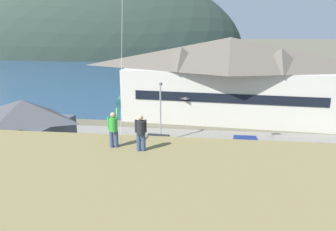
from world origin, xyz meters
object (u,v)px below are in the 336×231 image
at_px(storage_shed_near_lot, 25,130).
at_px(wharf_dock, 153,95).
at_px(moored_boat_outer_mooring, 173,92).
at_px(person_companion, 141,132).
at_px(moored_boat_wharfside, 129,96).
at_px(parked_car_corner_spot, 332,155).
at_px(parked_car_mid_row_far, 335,186).
at_px(parking_light_pole, 161,108).
at_px(parked_car_front_row_end, 244,147).
at_px(storage_shed_waterside, 185,99).
at_px(parked_car_back_row_right, 161,178).
at_px(parked_car_mid_row_center, 156,145).
at_px(harbor_lodge, 229,77).
at_px(person_kite_flyer, 113,128).

bearing_deg(storage_shed_near_lot, wharf_dock, 76.21).
height_order(moored_boat_outer_mooring, person_companion, person_companion).
distance_m(moored_boat_wharfside, parked_car_corner_spot, 33.14).
relative_size(moored_boat_outer_mooring, parked_car_mid_row_far, 1.51).
height_order(wharf_dock, parking_light_pole, parking_light_pole).
bearing_deg(parked_car_front_row_end, storage_shed_near_lot, -170.70).
relative_size(parked_car_front_row_end, parking_light_pole, 0.68).
distance_m(wharf_dock, parked_car_mid_row_far, 36.45).
height_order(storage_shed_waterside, person_companion, person_companion).
bearing_deg(moored_boat_outer_mooring, parked_car_mid_row_far, -65.61).
xyz_separation_m(parked_car_back_row_right, person_companion, (0.12, -7.38, 6.09)).
distance_m(storage_shed_waterside, parked_car_corner_spot, 19.58).
distance_m(parked_car_mid_row_far, parked_car_back_row_right, 12.24).
distance_m(parked_car_back_row_right, person_companion, 9.57).
bearing_deg(moored_boat_outer_mooring, storage_shed_near_lot, -109.31).
bearing_deg(parking_light_pole, parked_car_back_row_right, -81.51).
bearing_deg(moored_boat_wharfside, storage_shed_near_lot, -97.15).
relative_size(parked_car_mid_row_far, parked_car_mid_row_center, 0.99).
bearing_deg(parked_car_back_row_right, storage_shed_near_lot, 162.45).
bearing_deg(person_companion, parking_light_pole, 95.36).
xyz_separation_m(parked_car_mid_row_far, parked_car_mid_row_center, (-13.69, 6.31, 0.00)).
height_order(storage_shed_near_lot, wharf_dock, storage_shed_near_lot).
xyz_separation_m(parked_car_back_row_right, parked_car_mid_row_center, (-1.46, 6.69, 0.00)).
bearing_deg(moored_boat_outer_mooring, parked_car_front_row_end, -70.14).
bearing_deg(harbor_lodge, parked_car_back_row_right, -106.03).
bearing_deg(person_kite_flyer, moored_boat_wharfside, 102.97).
relative_size(parked_car_mid_row_far, parking_light_pole, 0.69).
bearing_deg(wharf_dock, parked_car_front_row_end, -62.82).
bearing_deg(person_kite_flyer, storage_shed_near_lot, 136.02).
bearing_deg(person_kite_flyer, person_companion, -12.20).
xyz_separation_m(parked_car_front_row_end, person_companion, (-6.61, -14.62, 6.09)).
bearing_deg(parked_car_front_row_end, parked_car_back_row_right, -132.91).
relative_size(wharf_dock, parking_light_pole, 1.93).
height_order(storage_shed_near_lot, parked_car_front_row_end, storage_shed_near_lot).
height_order(parked_car_back_row_right, parked_car_front_row_end, same).
distance_m(parked_car_front_row_end, parked_car_mid_row_center, 8.21).
xyz_separation_m(parked_car_front_row_end, person_kite_flyer, (-8.01, -14.32, 6.11)).
relative_size(parked_car_mid_row_far, person_companion, 2.47).
distance_m(harbor_lodge, parked_car_corner_spot, 17.22).
height_order(storage_shed_near_lot, parked_car_mid_row_center, storage_shed_near_lot).
xyz_separation_m(moored_boat_wharfside, parking_light_pole, (8.10, -18.95, 3.00)).
relative_size(storage_shed_waterside, parked_car_mid_row_far, 1.51).
relative_size(parked_car_back_row_right, person_companion, 2.48).
height_order(moored_boat_outer_mooring, parked_car_front_row_end, moored_boat_outer_mooring).
distance_m(parked_car_mid_row_center, parking_light_pole, 4.48).
xyz_separation_m(moored_boat_wharfside, parked_car_corner_spot, (23.71, -23.16, 0.34)).
height_order(parked_car_back_row_right, parked_car_mid_row_center, same).
bearing_deg(person_kite_flyer, parked_car_mid_row_far, 28.89).
distance_m(storage_shed_waterside, parked_car_mid_row_far, 22.95).
relative_size(harbor_lodge, moored_boat_wharfside, 3.36).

